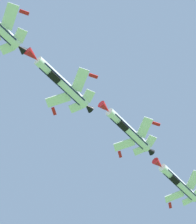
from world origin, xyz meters
name	(u,v)px	position (x,y,z in m)	size (l,w,h in m)	color
fighter_jet_right_wing	(61,82)	(-26.13, 39.17, 70.46)	(10.02, 15.27, 4.42)	white
fighter_jet_left_outer	(128,130)	(-18.72, 55.43, 73.74)	(10.02, 15.27, 4.43)	white
fighter_jet_right_outer	(178,183)	(-12.47, 71.14, 72.31)	(9.95, 15.27, 4.68)	white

